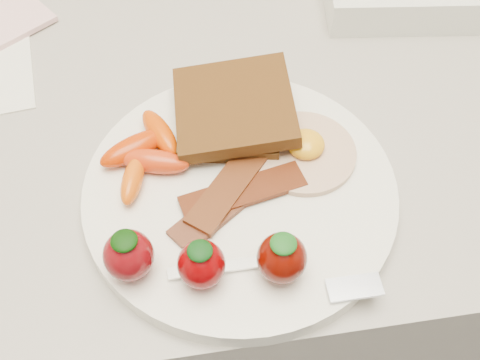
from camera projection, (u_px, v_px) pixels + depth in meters
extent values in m
cube|color=gray|center=(225.00, 269.00, 0.99)|extent=(2.00, 0.60, 0.90)
cylinder|color=white|center=(240.00, 193.00, 0.52)|extent=(0.27, 0.27, 0.02)
cube|color=#432C0F|center=(229.00, 120.00, 0.55)|extent=(0.10, 0.10, 0.01)
cube|color=#3D1A07|center=(234.00, 106.00, 0.54)|extent=(0.11, 0.11, 0.02)
cylinder|color=silver|center=(304.00, 152.00, 0.53)|extent=(0.11, 0.11, 0.01)
ellipsoid|color=orange|center=(306.00, 144.00, 0.53)|extent=(0.04, 0.04, 0.02)
cube|color=black|center=(226.00, 204.00, 0.50)|extent=(0.10, 0.09, 0.00)
cube|color=#470F04|center=(243.00, 192.00, 0.51)|extent=(0.11, 0.05, 0.00)
cube|color=black|center=(232.00, 182.00, 0.51)|extent=(0.09, 0.10, 0.00)
ellipsoid|color=#BC2D00|center=(134.00, 148.00, 0.53)|extent=(0.07, 0.05, 0.02)
ellipsoid|color=red|center=(154.00, 161.00, 0.52)|extent=(0.07, 0.04, 0.02)
ellipsoid|color=#DF5608|center=(132.00, 180.00, 0.51)|extent=(0.03, 0.05, 0.02)
ellipsoid|color=#D14000|center=(160.00, 133.00, 0.54)|extent=(0.04, 0.06, 0.02)
ellipsoid|color=#69070B|center=(129.00, 255.00, 0.45)|extent=(0.04, 0.04, 0.04)
ellipsoid|color=black|center=(124.00, 241.00, 0.43)|extent=(0.02, 0.02, 0.01)
ellipsoid|color=#6A0103|center=(201.00, 264.00, 0.45)|extent=(0.04, 0.04, 0.04)
ellipsoid|color=black|center=(200.00, 251.00, 0.43)|extent=(0.02, 0.02, 0.01)
ellipsoid|color=#4E0701|center=(282.00, 258.00, 0.45)|extent=(0.04, 0.04, 0.04)
ellipsoid|color=#155014|center=(283.00, 244.00, 0.43)|extent=(0.02, 0.02, 0.01)
cube|color=silver|center=(232.00, 266.00, 0.47)|extent=(0.10, 0.01, 0.00)
cube|color=silver|center=(355.00, 287.00, 0.46)|extent=(0.04, 0.02, 0.00)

